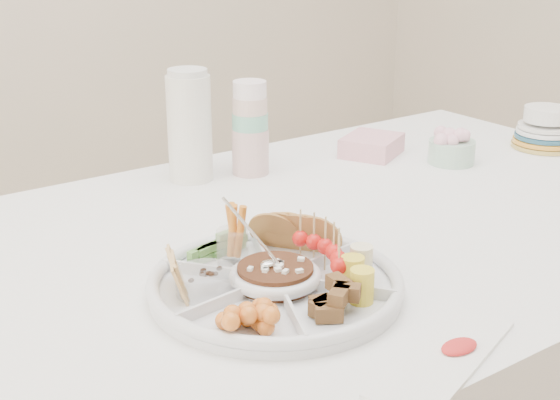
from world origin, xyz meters
TOP-DOWN VIEW (x-y plane):
  - dining_table at (0.00, 0.00)m, footprint 1.52×1.02m
  - party_tray at (-0.32, -0.17)m, footprint 0.43×0.43m
  - bean_dip at (-0.32, -0.17)m, footprint 0.13×0.13m
  - tortillas at (-0.22, -0.09)m, footprint 0.12×0.12m
  - carrot_cucumber at (-0.34, -0.04)m, footprint 0.11×0.11m
  - pita_raisins at (-0.44, -0.12)m, footprint 0.14×0.14m
  - cherries at (-0.42, -0.25)m, footprint 0.13×0.13m
  - granola_chunks at (-0.30, -0.30)m, footprint 0.11×0.11m
  - banana_tomato at (-0.20, -0.22)m, footprint 0.13×0.13m
  - cup_stack at (-0.03, 0.34)m, footprint 0.10×0.10m
  - thermos at (-0.15, 0.38)m, footprint 0.12×0.12m
  - flower_bowl at (0.39, 0.13)m, footprint 0.13×0.13m
  - napkin_stack at (0.29, 0.29)m, footprint 0.18×0.17m
  - plate_stack at (0.67, 0.09)m, footprint 0.19×0.19m
  - placemat at (-0.25, -0.45)m, footprint 0.29×0.18m

SIDE VIEW (x-z plane):
  - dining_table at x=0.00m, z-range 0.00..0.76m
  - placemat at x=-0.25m, z-range 0.76..0.76m
  - party_tray at x=-0.32m, z-range 0.76..0.80m
  - napkin_stack at x=0.29m, z-range 0.76..0.80m
  - bean_dip at x=-0.32m, z-range 0.77..0.81m
  - cherries at x=-0.42m, z-range 0.77..0.82m
  - granola_chunks at x=-0.30m, z-range 0.77..0.82m
  - flower_bowl at x=0.39m, z-range 0.76..0.84m
  - tortillas at x=-0.22m, z-range 0.77..0.83m
  - pita_raisins at x=-0.44m, z-range 0.77..0.84m
  - plate_stack at x=0.67m, z-range 0.76..0.86m
  - banana_tomato at x=-0.20m, z-range 0.77..0.86m
  - carrot_cucumber at x=-0.34m, z-range 0.78..0.87m
  - cup_stack at x=-0.03m, z-range 0.76..0.98m
  - thermos at x=-0.15m, z-range 0.76..1.00m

